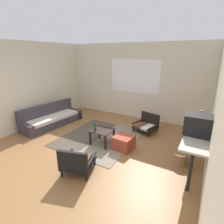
% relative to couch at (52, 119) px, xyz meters
% --- Properties ---
extents(ground_plane, '(7.80, 7.80, 0.00)m').
position_rel_couch_xyz_m(ground_plane, '(2.10, -0.88, -0.22)').
color(ground_plane, olive).
extents(far_wall_with_window, '(5.60, 0.13, 2.70)m').
position_rel_couch_xyz_m(far_wall_with_window, '(2.10, 2.18, 1.13)').
color(far_wall_with_window, beige).
rests_on(far_wall_with_window, ground).
extents(side_wall_right, '(0.12, 6.60, 2.70)m').
position_rel_couch_xyz_m(side_wall_right, '(4.76, -0.58, 1.13)').
color(side_wall_right, beige).
rests_on(side_wall_right, ground).
extents(side_wall_left, '(0.12, 6.60, 2.70)m').
position_rel_couch_xyz_m(side_wall_left, '(-0.56, -0.58, 1.13)').
color(side_wall_left, beige).
rests_on(side_wall_left, ground).
extents(area_rug, '(2.01, 2.24, 0.01)m').
position_rel_couch_xyz_m(area_rug, '(1.95, -0.04, -0.22)').
color(area_rug, '#4C4238').
rests_on(area_rug, ground).
extents(couch, '(0.91, 2.12, 0.70)m').
position_rel_couch_xyz_m(couch, '(0.00, 0.00, 0.00)').
color(couch, '#38333D').
rests_on(couch, ground).
extents(coffee_table, '(0.55, 0.52, 0.41)m').
position_rel_couch_xyz_m(coffee_table, '(2.22, -0.29, 0.11)').
color(coffee_table, black).
rests_on(coffee_table, ground).
extents(armchair_by_window, '(0.76, 0.71, 0.56)m').
position_rel_couch_xyz_m(armchair_by_window, '(3.00, 1.07, 0.02)').
color(armchair_by_window, black).
rests_on(armchair_by_window, ground).
extents(armchair_striped_foreground, '(0.76, 0.76, 0.60)m').
position_rel_couch_xyz_m(armchair_striped_foreground, '(2.44, -1.58, 0.04)').
color(armchair_striped_foreground, black).
rests_on(armchair_striped_foreground, ground).
extents(ottoman_orange, '(0.50, 0.50, 0.35)m').
position_rel_couch_xyz_m(ottoman_orange, '(2.84, -0.24, -0.05)').
color(ottoman_orange, '#993D28').
rests_on(ottoman_orange, ground).
extents(console_shelf, '(0.47, 1.70, 0.80)m').
position_rel_couch_xyz_m(console_shelf, '(4.47, -0.20, 0.50)').
color(console_shelf, '#B2AD9E').
rests_on(console_shelf, ground).
extents(crt_television, '(0.53, 0.41, 0.40)m').
position_rel_couch_xyz_m(crt_television, '(4.47, -0.26, 0.78)').
color(crt_television, black).
rests_on(crt_television, console_shelf).
extents(clay_vase, '(0.20, 0.20, 0.38)m').
position_rel_couch_xyz_m(clay_vase, '(4.47, 0.18, 0.71)').
color(clay_vase, '#935B38').
rests_on(clay_vase, console_shelf).
extents(glass_bottle, '(0.06, 0.06, 0.28)m').
position_rel_couch_xyz_m(glass_bottle, '(2.08, -0.41, 0.31)').
color(glass_bottle, '#194723').
rests_on(glass_bottle, coffee_table).
extents(wicker_basket, '(0.31, 0.31, 0.26)m').
position_rel_couch_xyz_m(wicker_basket, '(4.21, -0.21, -0.09)').
color(wicker_basket, olive).
rests_on(wicker_basket, ground).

